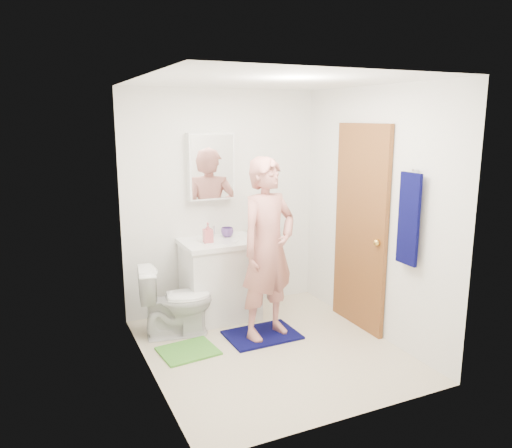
{
  "coord_description": "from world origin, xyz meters",
  "views": [
    {
      "loc": [
        -1.91,
        -3.82,
        2.11
      ],
      "look_at": [
        -0.04,
        0.25,
        1.14
      ],
      "focal_mm": 35.0,
      "sensor_mm": 36.0,
      "label": 1
    }
  ],
  "objects_px": {
    "toilet": "(176,301)",
    "towel": "(409,219)",
    "vanity_cabinet": "(220,281)",
    "man": "(268,249)",
    "toothbrush_cup": "(227,232)",
    "soap_dispenser": "(208,233)",
    "medicine_cabinet": "(211,166)"
  },
  "relations": [
    {
      "from": "medicine_cabinet",
      "to": "toothbrush_cup",
      "type": "distance_m",
      "value": 0.72
    },
    {
      "from": "toilet",
      "to": "toothbrush_cup",
      "type": "xyz_separation_m",
      "value": [
        0.68,
        0.34,
        0.55
      ]
    },
    {
      "from": "vanity_cabinet",
      "to": "man",
      "type": "height_order",
      "value": "man"
    },
    {
      "from": "towel",
      "to": "man",
      "type": "distance_m",
      "value": 1.31
    },
    {
      "from": "toilet",
      "to": "toothbrush_cup",
      "type": "height_order",
      "value": "toothbrush_cup"
    },
    {
      "from": "toothbrush_cup",
      "to": "man",
      "type": "height_order",
      "value": "man"
    },
    {
      "from": "medicine_cabinet",
      "to": "man",
      "type": "relative_size",
      "value": 0.4
    },
    {
      "from": "vanity_cabinet",
      "to": "toilet",
      "type": "xyz_separation_m",
      "value": [
        -0.55,
        -0.24,
        -0.05
      ]
    },
    {
      "from": "vanity_cabinet",
      "to": "man",
      "type": "bearing_deg",
      "value": -69.29
    },
    {
      "from": "soap_dispenser",
      "to": "man",
      "type": "height_order",
      "value": "man"
    },
    {
      "from": "toothbrush_cup",
      "to": "man",
      "type": "bearing_deg",
      "value": -81.16
    },
    {
      "from": "medicine_cabinet",
      "to": "towel",
      "type": "bearing_deg",
      "value": -55.39
    },
    {
      "from": "towel",
      "to": "toilet",
      "type": "height_order",
      "value": "towel"
    },
    {
      "from": "towel",
      "to": "toilet",
      "type": "relative_size",
      "value": 1.13
    },
    {
      "from": "towel",
      "to": "soap_dispenser",
      "type": "xyz_separation_m",
      "value": [
        -1.32,
        1.44,
        -0.3
      ]
    },
    {
      "from": "toilet",
      "to": "soap_dispenser",
      "type": "bearing_deg",
      "value": -54.78
    },
    {
      "from": "towel",
      "to": "soap_dispenser",
      "type": "relative_size",
      "value": 3.86
    },
    {
      "from": "vanity_cabinet",
      "to": "soap_dispenser",
      "type": "relative_size",
      "value": 3.86
    },
    {
      "from": "toilet",
      "to": "toothbrush_cup",
      "type": "distance_m",
      "value": 0.94
    },
    {
      "from": "toilet",
      "to": "toothbrush_cup",
      "type": "relative_size",
      "value": 5.4
    },
    {
      "from": "towel",
      "to": "toothbrush_cup",
      "type": "relative_size",
      "value": 6.1
    },
    {
      "from": "vanity_cabinet",
      "to": "towel",
      "type": "height_order",
      "value": "towel"
    },
    {
      "from": "toothbrush_cup",
      "to": "medicine_cabinet",
      "type": "bearing_deg",
      "value": 136.31
    },
    {
      "from": "soap_dispenser",
      "to": "toothbrush_cup",
      "type": "xyz_separation_m",
      "value": [
        0.27,
        0.15,
        -0.05
      ]
    },
    {
      "from": "toothbrush_cup",
      "to": "man",
      "type": "relative_size",
      "value": 0.08
    },
    {
      "from": "towel",
      "to": "toilet",
      "type": "bearing_deg",
      "value": 144.3
    },
    {
      "from": "medicine_cabinet",
      "to": "toothbrush_cup",
      "type": "bearing_deg",
      "value": -43.69
    },
    {
      "from": "toilet",
      "to": "toothbrush_cup",
      "type": "bearing_deg",
      "value": -53.6
    },
    {
      "from": "toothbrush_cup",
      "to": "toilet",
      "type": "bearing_deg",
      "value": -153.13
    },
    {
      "from": "vanity_cabinet",
      "to": "soap_dispenser",
      "type": "distance_m",
      "value": 0.57
    },
    {
      "from": "medicine_cabinet",
      "to": "towel",
      "type": "distance_m",
      "value": 2.11
    },
    {
      "from": "toilet",
      "to": "towel",
      "type": "bearing_deg",
      "value": -116.17
    }
  ]
}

